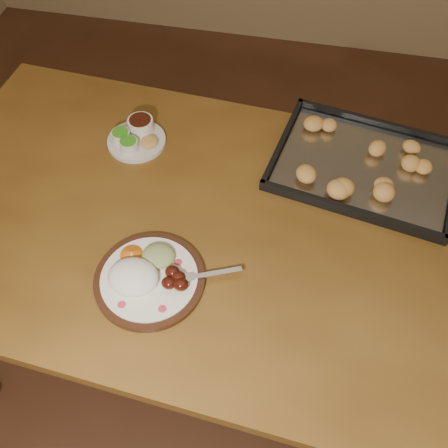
# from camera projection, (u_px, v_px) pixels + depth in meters

# --- Properties ---
(ground) EXTENTS (4.00, 4.00, 0.00)m
(ground) POSITION_uv_depth(u_px,v_px,m) (274.00, 369.00, 1.79)
(ground) COLOR #5A301E
(ground) RESTS_ON ground
(dining_table) EXTENTS (1.56, 1.01, 0.75)m
(dining_table) POSITION_uv_depth(u_px,v_px,m) (202.00, 241.00, 1.33)
(dining_table) COLOR brown
(dining_table) RESTS_ON ground
(dinner_plate) EXTENTS (0.33, 0.25, 0.06)m
(dinner_plate) POSITION_uv_depth(u_px,v_px,m) (147.00, 276.00, 1.13)
(dinner_plate) COLOR #32190E
(dinner_plate) RESTS_ON dining_table
(condiment_saucer) EXTENTS (0.16, 0.16, 0.06)m
(condiment_saucer) POSITION_uv_depth(u_px,v_px,m) (136.00, 136.00, 1.39)
(condiment_saucer) COLOR beige
(condiment_saucer) RESTS_ON dining_table
(baking_tray) EXTENTS (0.53, 0.43, 0.05)m
(baking_tray) POSITION_uv_depth(u_px,v_px,m) (365.00, 165.00, 1.34)
(baking_tray) COLOR black
(baking_tray) RESTS_ON dining_table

